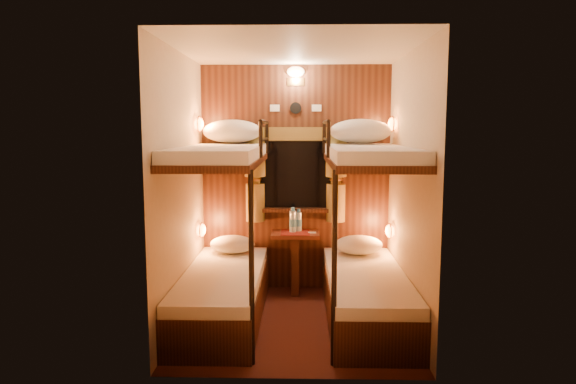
{
  "coord_description": "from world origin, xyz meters",
  "views": [
    {
      "loc": [
        0.06,
        -4.44,
        1.74
      ],
      "look_at": [
        -0.06,
        0.15,
        1.17
      ],
      "focal_mm": 32.0,
      "sensor_mm": 36.0,
      "label": 1
    }
  ],
  "objects_px": {
    "bunk_left": "(223,259)",
    "bunk_right": "(366,260)",
    "table": "(295,254)",
    "bottle_left": "(299,222)",
    "bottle_right": "(293,221)"
  },
  "relations": [
    {
      "from": "bottle_left",
      "to": "bottle_right",
      "type": "relative_size",
      "value": 0.91
    },
    {
      "from": "bunk_left",
      "to": "table",
      "type": "xyz_separation_m",
      "value": [
        0.65,
        0.78,
        -0.14
      ]
    },
    {
      "from": "bunk_left",
      "to": "table",
      "type": "relative_size",
      "value": 2.9
    },
    {
      "from": "table",
      "to": "bottle_left",
      "type": "relative_size",
      "value": 2.72
    },
    {
      "from": "bunk_left",
      "to": "bottle_left",
      "type": "bearing_deg",
      "value": 51.11
    },
    {
      "from": "bunk_left",
      "to": "bunk_right",
      "type": "distance_m",
      "value": 1.3
    },
    {
      "from": "bunk_right",
      "to": "bottle_right",
      "type": "relative_size",
      "value": 7.14
    },
    {
      "from": "bunk_right",
      "to": "bunk_left",
      "type": "bearing_deg",
      "value": 180.0
    },
    {
      "from": "bottle_right",
      "to": "bunk_left",
      "type": "bearing_deg",
      "value": -127.97
    },
    {
      "from": "bunk_right",
      "to": "table",
      "type": "distance_m",
      "value": 1.02
    },
    {
      "from": "bunk_left",
      "to": "bunk_right",
      "type": "height_order",
      "value": "same"
    },
    {
      "from": "bunk_left",
      "to": "bottle_left",
      "type": "height_order",
      "value": "bunk_left"
    },
    {
      "from": "bunk_left",
      "to": "bottle_left",
      "type": "distance_m",
      "value": 1.11
    },
    {
      "from": "table",
      "to": "bunk_right",
      "type": "bearing_deg",
      "value": -50.33
    },
    {
      "from": "bunk_left",
      "to": "table",
      "type": "bearing_deg",
      "value": 50.33
    }
  ]
}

